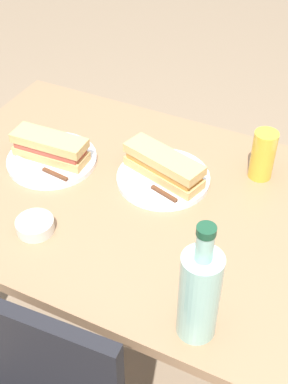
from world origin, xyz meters
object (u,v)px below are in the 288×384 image
baguette_sandwich_far (50,147)px  olive_bowl (35,226)px  plate_near (163,178)px  knife_far (44,169)px  dining_table (144,232)px  beer_glass (263,155)px  plate_far (52,160)px  water_bottle (199,293)px  knife_near (153,187)px  baguette_sandwich_near (164,166)px

baguette_sandwich_far → olive_bowl: (-0.11, 0.24, -0.03)m
plate_near → knife_far: knife_far is taller
dining_table → beer_glass: beer_glass is taller
plate_near → baguette_sandwich_far: bearing=11.2°
plate_far → knife_far: (-0.01, 0.06, 0.01)m
dining_table → water_bottle: size_ratio=4.17×
knife_near → dining_table: bearing=70.1°
knife_near → water_bottle: water_bottle is taller
baguette_sandwich_near → beer_glass: beer_glass is taller
baguette_sandwich_near → knife_far: bearing=21.8°
dining_table → knife_far: size_ratio=6.48×
baguette_sandwich_far → beer_glass: bearing=-160.1°
baguette_sandwich_far → beer_glass: beer_glass is taller
baguette_sandwich_near → knife_far: (0.29, 0.12, -0.03)m
beer_glass → baguette_sandwich_near: bearing=30.5°
baguette_sandwich_far → plate_far: bearing=180.0°
plate_near → knife_far: size_ratio=1.35×
plate_far → water_bottle: (-0.55, 0.32, 0.10)m
dining_table → olive_bowl: size_ratio=13.17×
dining_table → plate_near: plate_near is taller
plate_far → olive_bowl: 0.26m
plate_near → water_bottle: (-0.24, 0.38, 0.10)m
plate_far → knife_near: bearing=-179.1°
knife_near → knife_far: 0.29m
baguette_sandwich_far → plate_near: bearing=-168.8°
plate_near → olive_bowl: (0.19, 0.30, 0.01)m
water_bottle → beer_glass: (0.02, -0.51, -0.04)m
knife_far → knife_near: bearing=-168.0°
plate_near → plate_far: size_ratio=1.00×
plate_near → beer_glass: beer_glass is taller
dining_table → beer_glass: size_ratio=8.65×
beer_glass → knife_near: bearing=39.6°
baguette_sandwich_far → water_bottle: water_bottle is taller
water_bottle → baguette_sandwich_near: bearing=-57.6°
water_bottle → beer_glass: size_ratio=2.08×
beer_glass → dining_table: bearing=42.3°
plate_near → dining_table: bearing=80.0°
water_bottle → olive_bowl: 0.45m
plate_near → knife_near: bearing=85.4°
water_bottle → knife_near: bearing=-53.0°
plate_near → knife_far: bearing=21.8°
dining_table → plate_near: 0.15m
baguette_sandwich_near → baguette_sandwich_far: size_ratio=1.12×
baguette_sandwich_far → knife_far: baguette_sandwich_far is taller
plate_near → baguette_sandwich_far: (0.30, 0.06, 0.04)m
baguette_sandwich_near → water_bottle: (-0.24, 0.38, 0.06)m
beer_glass → plate_near: bearing=30.5°
plate_near → olive_bowl: bearing=56.9°
knife_far → olive_bowl: 0.20m
plate_near → water_bottle: 0.47m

